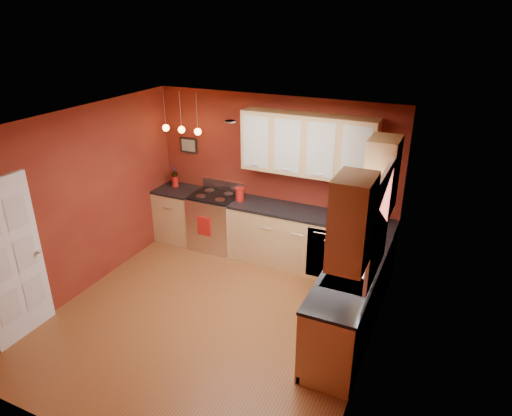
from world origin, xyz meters
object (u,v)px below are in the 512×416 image
at_px(red_canister, 240,194).
at_px(gas_range, 216,221).
at_px(soap_pump, 364,280).
at_px(sink, 349,278).
at_px(coffee_maker, 370,216).

bearing_deg(red_canister, gas_range, 178.24).
xyz_separation_m(red_canister, soap_pump, (2.35, -1.64, -0.02)).
height_order(sink, red_canister, sink).
xyz_separation_m(sink, red_canister, (-2.15, 1.49, 0.14)).
xyz_separation_m(gas_range, red_canister, (0.47, -0.01, 0.57)).
bearing_deg(gas_range, sink, -29.78).
bearing_deg(coffee_maker, soap_pump, -59.97).
bearing_deg(sink, coffee_maker, 93.28).
xyz_separation_m(sink, soap_pump, (0.20, -0.15, 0.11)).
relative_size(gas_range, coffee_maker, 4.51).
bearing_deg(red_canister, sink, -34.63).
distance_m(sink, soap_pump, 0.28).
bearing_deg(gas_range, soap_pump, -30.30).
distance_m(coffee_maker, soap_pump, 1.68).
height_order(gas_range, red_canister, red_canister).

